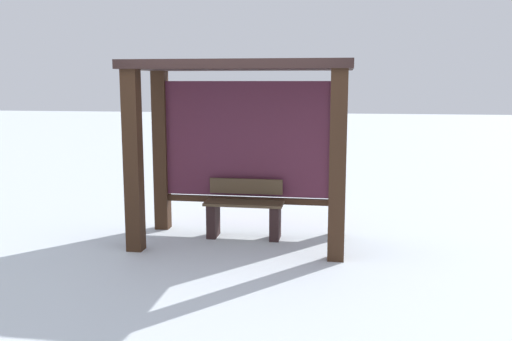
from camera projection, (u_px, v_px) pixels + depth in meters
name	position (u px, v px, depth m)	size (l,w,h in m)	color
ground_plane	(241.00, 242.00, 7.09)	(60.00, 60.00, 0.00)	white
bus_shelter	(243.00, 117.00, 6.98)	(2.71, 1.34, 2.29)	#362114
bench_left_inside	(244.00, 212.00, 7.27)	(1.03, 0.37, 0.76)	#4F3D2A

